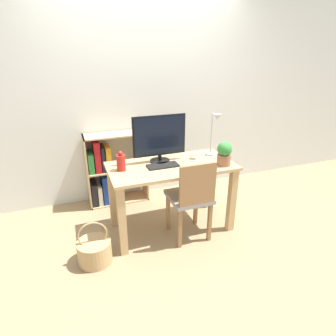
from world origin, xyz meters
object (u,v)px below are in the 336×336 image
monitor (160,137)px  bookshelf (107,173)px  vase (121,162)px  basket (95,251)px  chair (191,197)px  desk_lamp (214,131)px  potted_plant (224,153)px  keyboard (163,166)px

monitor → bookshelf: monitor is taller
vase → basket: vase is taller
vase → chair: (0.62, -0.29, -0.34)m
desk_lamp → basket: size_ratio=1.12×
vase → desk_lamp: size_ratio=0.41×
vase → bookshelf: 0.87m
potted_plant → basket: potted_plant is taller
desk_lamp → chair: bearing=-140.1°
monitor → potted_plant: 0.67m
monitor → basket: monitor is taller
keyboard → chair: chair is taller
monitor → vase: 0.47m
keyboard → vase: vase is taller
chair → monitor: bearing=123.4°
vase → bookshelf: bearing=93.8°
monitor → desk_lamp: (0.59, -0.06, 0.03)m
vase → desk_lamp: (1.01, 0.04, 0.20)m
bookshelf → chair: bearing=-57.4°
monitor → chair: monitor is taller
keyboard → potted_plant: bearing=-16.5°
keyboard → desk_lamp: desk_lamp is taller
potted_plant → basket: (-1.34, -0.09, -0.75)m
monitor → chair: (0.20, -0.38, -0.52)m
monitor → chair: 0.67m
vase → basket: bearing=-138.5°
vase → basket: size_ratio=0.46×
vase → potted_plant: 1.02m
vase → keyboard: bearing=-6.0°
vase → chair: vase is taller
desk_lamp → bookshelf: (-1.06, 0.72, -0.62)m
potted_plant → bookshelf: potted_plant is taller
basket → monitor: bearing=27.9°
basket → bookshelf: bearing=74.4°
vase → basket: (-0.35, -0.31, -0.71)m
potted_plant → bookshelf: 1.50m
monitor → desk_lamp: bearing=-5.7°
potted_plant → monitor: bearing=151.2°
desk_lamp → chair: size_ratio=0.54×
monitor → bookshelf: 1.01m
vase → monitor: bearing=13.1°
monitor → desk_lamp: 0.59m
desk_lamp → vase: bearing=-177.7°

